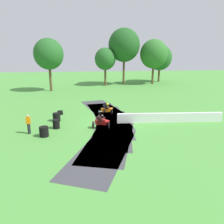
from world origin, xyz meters
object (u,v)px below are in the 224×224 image
(motorcycle_lead_red, at_px, (102,122))
(track_marshal, at_px, (29,124))
(tire_stack_near, at_px, (44,132))
(motorcycle_chase_orange, at_px, (106,109))
(tire_stack_mid_a, at_px, (56,124))
(tire_stack_far, at_px, (60,113))
(tire_stack_mid_b, at_px, (57,117))

(motorcycle_lead_red, bearing_deg, track_marshal, -175.41)
(motorcycle_lead_red, height_order, tire_stack_near, motorcycle_lead_red)
(motorcycle_lead_red, xyz_separation_m, motorcycle_chase_orange, (0.86, 4.17, 0.01))
(tire_stack_mid_a, bearing_deg, tire_stack_far, 91.72)
(motorcycle_lead_red, distance_m, tire_stack_near, 4.86)
(tire_stack_mid_b, bearing_deg, tire_stack_mid_a, -84.09)
(motorcycle_lead_red, distance_m, tire_stack_mid_b, 4.98)
(tire_stack_mid_a, bearing_deg, motorcycle_chase_orange, 36.95)
(motorcycle_lead_red, bearing_deg, tire_stack_near, -164.92)
(tire_stack_mid_a, xyz_separation_m, tire_stack_mid_b, (-0.22, 2.16, 0.00))
(motorcycle_chase_orange, bearing_deg, motorcycle_lead_red, -101.71)
(tire_stack_far, relative_size, track_marshal, 0.37)
(tire_stack_near, relative_size, tire_stack_mid_a, 1.00)
(motorcycle_lead_red, bearing_deg, tire_stack_mid_b, 147.00)
(tire_stack_mid_a, bearing_deg, motorcycle_lead_red, -7.89)
(motorcycle_lead_red, height_order, motorcycle_chase_orange, motorcycle_chase_orange)
(motorcycle_chase_orange, relative_size, tire_stack_far, 2.86)
(tire_stack_near, height_order, tire_stack_far, tire_stack_near)
(tire_stack_mid_a, xyz_separation_m, tire_stack_far, (-0.14, 4.51, -0.20))
(tire_stack_mid_b, xyz_separation_m, tire_stack_far, (0.09, 2.35, -0.20))
(tire_stack_mid_a, height_order, track_marshal, track_marshal)
(motorcycle_chase_orange, relative_size, tire_stack_mid_a, 2.13)
(motorcycle_lead_red, distance_m, tire_stack_mid_a, 4.00)
(tire_stack_near, relative_size, tire_stack_mid_b, 1.00)
(motorcycle_chase_orange, height_order, tire_stack_near, motorcycle_chase_orange)
(tire_stack_mid_b, xyz_separation_m, track_marshal, (-1.83, -3.19, 0.42))
(tire_stack_mid_b, height_order, tire_stack_far, tire_stack_mid_b)
(motorcycle_lead_red, relative_size, tire_stack_near, 2.13)
(motorcycle_chase_orange, relative_size, track_marshal, 1.04)
(motorcycle_chase_orange, height_order, tire_stack_far, motorcycle_chase_orange)
(tire_stack_mid_b, relative_size, track_marshal, 0.49)
(motorcycle_chase_orange, xyz_separation_m, tire_stack_mid_b, (-5.04, -1.46, -0.24))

